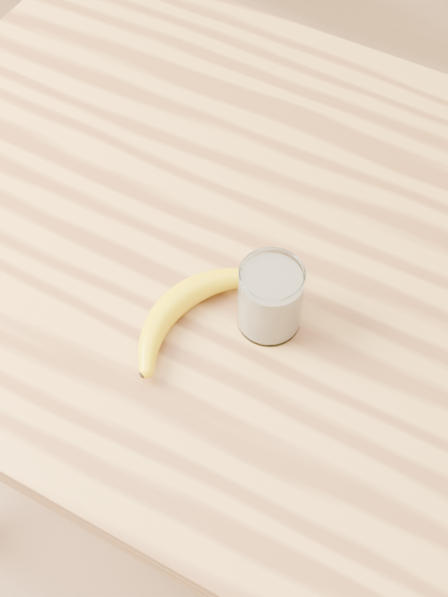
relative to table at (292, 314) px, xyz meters
The scene contains 3 objects.
table is the anchor object (origin of this frame).
smoothie_glass 0.20m from the table, 84.16° to the right, with size 0.07×0.07×0.09m.
banana 0.22m from the table, 123.09° to the right, with size 0.10×0.27×0.03m, color #DAAD00, non-canonical shape.
Camera 1 is at (0.22, -0.59, 1.70)m, focal length 50.00 mm.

